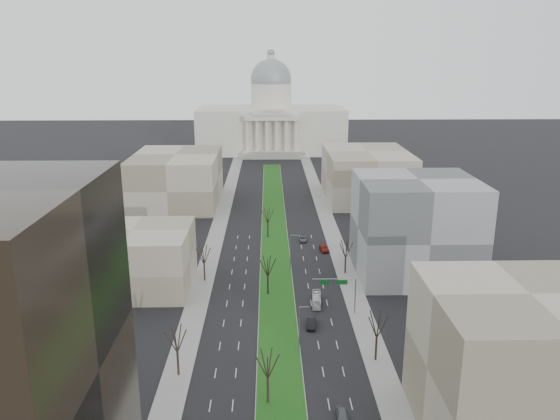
{
  "coord_description": "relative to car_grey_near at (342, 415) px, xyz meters",
  "views": [
    {
      "loc": [
        -1.7,
        -33.72,
        52.68
      ],
      "look_at": [
        1.39,
        109.58,
        11.48
      ],
      "focal_mm": 35.0,
      "sensor_mm": 36.0,
      "label": 1
    }
  ],
  "objects": [
    {
      "name": "tree_median_b",
      "position": [
        -11.09,
        44.21,
        6.27
      ],
      "size": [
        5.4,
        5.4,
        9.72
      ],
      "color": "black",
      "rests_on": "ground"
    },
    {
      "name": "building_far_left",
      "position": [
        -44.09,
        124.21,
        8.27
      ],
      "size": [
        30.0,
        40.0,
        18.0
      ],
      "primitive_type": "cube",
      "color": "gray",
      "rests_on": "ground"
    },
    {
      "name": "building_beige_left",
      "position": [
        -42.09,
        49.21,
        6.27
      ],
      "size": [
        26.0,
        22.0,
        14.0
      ],
      "primitive_type": "cube",
      "color": "gray",
      "rests_on": "ground"
    },
    {
      "name": "tree_right_mid",
      "position": [
        8.11,
        16.21,
        6.43
      ],
      "size": [
        5.52,
        5.52,
        9.94
      ],
      "color": "black",
      "rests_on": "ground"
    },
    {
      "name": "car_grey_far",
      "position": [
        -0.85,
        80.83,
        -0.1
      ],
      "size": [
        2.14,
        4.54,
        1.25
      ],
      "primitive_type": "imported",
      "rotation": [
        0.0,
        0.0,
        -0.01
      ],
      "color": "#575960",
      "rests_on": "ground"
    },
    {
      "name": "median",
      "position": [
        -9.09,
        83.2,
        -0.63
      ],
      "size": [
        8.0,
        222.03,
        0.2
      ],
      "color": "#999993",
      "rests_on": "ground"
    },
    {
      "name": "mast_arm_signs",
      "position": [
        4.4,
        34.24,
        5.38
      ],
      "size": [
        9.12,
        0.24,
        8.09
      ],
      "color": "gray",
      "rests_on": "ground"
    },
    {
      "name": "building_tan_right",
      "position": [
        23.91,
        -3.79,
        10.27
      ],
      "size": [
        26.0,
        24.0,
        22.0
      ],
      "primitive_type": "cube",
      "color": "gray",
      "rests_on": "ground"
    },
    {
      "name": "sidewalk_right",
      "position": [
        8.41,
        59.21,
        -0.65
      ],
      "size": [
        5.0,
        330.0,
        0.15
      ],
      "primitive_type": "cube",
      "color": "gray",
      "rests_on": "ground"
    },
    {
      "name": "box_van",
      "position": [
        -0.46,
        39.18,
        0.33
      ],
      "size": [
        2.38,
        7.73,
        2.12
      ],
      "primitive_type": "imported",
      "rotation": [
        0.0,
        0.0,
        -0.08
      ],
      "color": "white",
      "rests_on": "ground"
    },
    {
      "name": "tree_left_far",
      "position": [
        -26.29,
        52.21,
        6.11
      ],
      "size": [
        5.28,
        5.28,
        9.5
      ],
      "color": "black",
      "rests_on": "ground"
    },
    {
      "name": "tree_left_mid",
      "position": [
        -26.29,
        12.21,
        6.27
      ],
      "size": [
        5.4,
        5.4,
        9.72
      ],
      "color": "black",
      "rests_on": "ground"
    },
    {
      "name": "car_grey_near",
      "position": [
        0.0,
        0.0,
        0.0
      ],
      "size": [
        1.81,
        4.31,
        1.46
      ],
      "primitive_type": "imported",
      "rotation": [
        0.0,
        0.0,
        -0.02
      ],
      "color": "#56585F",
      "rests_on": "ground"
    },
    {
      "name": "capitol",
      "position": [
        -9.09,
        233.8,
        15.58
      ],
      "size": [
        80.0,
        46.0,
        55.0
      ],
      "color": "beige",
      "rests_on": "ground"
    },
    {
      "name": "streetlamp_median_b",
      "position": [
        -5.33,
        19.21,
        4.08
      ],
      "size": [
        1.9,
        0.2,
        9.16
      ],
      "color": "gray",
      "rests_on": "ground"
    },
    {
      "name": "ground",
      "position": [
        -9.09,
        84.21,
        -0.73
      ],
      "size": [
        600.0,
        600.0,
        0.0
      ],
      "primitive_type": "plane",
      "color": "black",
      "rests_on": "ground"
    },
    {
      "name": "building_grey_right",
      "position": [
        24.91,
        56.21,
        11.27
      ],
      "size": [
        28.0,
        26.0,
        24.0
      ],
      "primitive_type": "cube",
      "color": "#5D6062",
      "rests_on": "ground"
    },
    {
      "name": "tree_median_a",
      "position": [
        -11.09,
        4.21,
        6.27
      ],
      "size": [
        5.4,
        5.4,
        9.72
      ],
      "color": "black",
      "rests_on": "ground"
    },
    {
      "name": "building_far_right",
      "position": [
        25.91,
        129.21,
        8.27
      ],
      "size": [
        30.0,
        40.0,
        18.0
      ],
      "primitive_type": "cube",
      "color": "gray",
      "rests_on": "ground"
    },
    {
      "name": "car_red",
      "position": [
        4.41,
        72.41,
        0.01
      ],
      "size": [
        2.5,
        5.26,
        1.48
      ],
      "primitive_type": "imported",
      "rotation": [
        0.0,
        0.0,
        0.08
      ],
      "color": "maroon",
      "rests_on": "ground"
    },
    {
      "name": "tree_median_c",
      "position": [
        -11.09,
        84.21,
        6.27
      ],
      "size": [
        5.4,
        5.4,
        9.72
      ],
      "color": "black",
      "rests_on": "ground"
    },
    {
      "name": "streetlamp_median_c",
      "position": [
        -5.33,
        59.21,
        4.08
      ],
      "size": [
        1.9,
        0.2,
        9.16
      ],
      "color": "gray",
      "rests_on": "ground"
    },
    {
      "name": "tree_right_far",
      "position": [
        8.11,
        56.21,
        5.8
      ],
      "size": [
        5.04,
        5.04,
        9.07
      ],
      "color": "black",
      "rests_on": "ground"
    },
    {
      "name": "car_black",
      "position": [
        -2.37,
        29.03,
        0.11
      ],
      "size": [
        2.31,
        5.27,
        1.69
      ],
      "primitive_type": "imported",
      "rotation": [
        0.0,
        0.0,
        -0.1
      ],
      "color": "black",
      "rests_on": "ground"
    },
    {
      "name": "sidewalk_left",
      "position": [
        -26.59,
        59.21,
        -0.65
      ],
      "size": [
        5.0,
        330.0,
        0.15
      ],
      "primitive_type": "cube",
      "color": "gray",
      "rests_on": "ground"
    }
  ]
}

